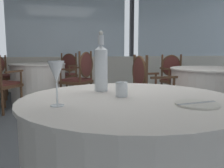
# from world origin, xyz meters

# --- Properties ---
(ground_plane) EXTENTS (13.92, 13.92, 0.00)m
(ground_plane) POSITION_xyz_m (0.00, 0.00, 0.00)
(ground_plane) COLOR #4C5156
(window_wall_far) EXTENTS (10.71, 0.14, 2.85)m
(window_wall_far) POSITION_xyz_m (0.00, 3.64, 1.14)
(window_wall_far) COLOR silver
(window_wall_far) RESTS_ON ground_plane
(foreground_table) EXTENTS (1.18, 1.18, 0.75)m
(foreground_table) POSITION_xyz_m (-0.12, -1.43, 0.38)
(foreground_table) COLOR white
(foreground_table) RESTS_ON ground_plane
(side_plate) EXTENTS (0.20, 0.20, 0.01)m
(side_plate) POSITION_xyz_m (0.13, -1.68, 0.76)
(side_plate) COLOR silver
(side_plate) RESTS_ON foreground_table
(butter_knife) EXTENTS (0.21, 0.04, 0.00)m
(butter_knife) POSITION_xyz_m (0.13, -1.68, 0.76)
(butter_knife) COLOR silver
(butter_knife) RESTS_ON foreground_table
(water_bottle) EXTENTS (0.08, 0.08, 0.37)m
(water_bottle) POSITION_xyz_m (-0.22, -1.17, 0.90)
(water_bottle) COLOR white
(water_bottle) RESTS_ON foreground_table
(wine_glass) EXTENTS (0.08, 0.08, 0.21)m
(wine_glass) POSITION_xyz_m (-0.50, -1.53, 0.90)
(wine_glass) COLOR white
(wine_glass) RESTS_ON foreground_table
(water_tumbler) EXTENTS (0.07, 0.07, 0.08)m
(water_tumbler) POSITION_xyz_m (-0.15, -1.38, 0.79)
(water_tumbler) COLOR white
(water_tumbler) RESTS_ON foreground_table
(background_table_1) EXTENTS (1.20, 1.20, 0.75)m
(background_table_1) POSITION_xyz_m (1.78, 0.37, 0.38)
(background_table_1) COLOR white
(background_table_1) RESTS_ON ground_plane
(dining_chair_1_0) EXTENTS (0.48, 0.55, 0.95)m
(dining_chair_1_0) POSITION_xyz_m (0.75, 0.33, 0.55)
(dining_chair_1_0) COLOR brown
(dining_chair_1_0) RESTS_ON ground_plane
(dining_chair_1_3) EXTENTS (0.55, 0.48, 0.93)m
(dining_chair_1_3) POSITION_xyz_m (1.74, 1.39, 0.55)
(dining_chair_1_3) COLOR brown
(dining_chair_1_3) RESTS_ON ground_plane
(background_table_2) EXTENTS (1.06, 1.06, 0.75)m
(background_table_2) POSITION_xyz_m (-0.72, 2.30, 0.38)
(background_table_2) COLOR white
(background_table_2) RESTS_ON ground_plane
(dining_chair_2_1) EXTENTS (0.65, 0.66, 0.99)m
(dining_chair_2_1) POSITION_xyz_m (0.03, 1.70, 0.58)
(dining_chair_2_1) COLOR brown
(dining_chair_2_1) RESTS_ON ground_plane
(dining_chair_2_2) EXTENTS (0.66, 0.65, 0.94)m
(dining_chair_2_2) POSITION_xyz_m (-0.13, 3.05, 0.55)
(dining_chair_2_2) COLOR brown
(dining_chair_2_2) RESTS_ON ground_plane
(dining_chair_2_3) EXTENTS (0.65, 0.66, 0.90)m
(dining_chair_2_3) POSITION_xyz_m (-1.47, 2.89, 0.54)
(dining_chair_2_3) COLOR brown
(dining_chair_2_3) RESTS_ON ground_plane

